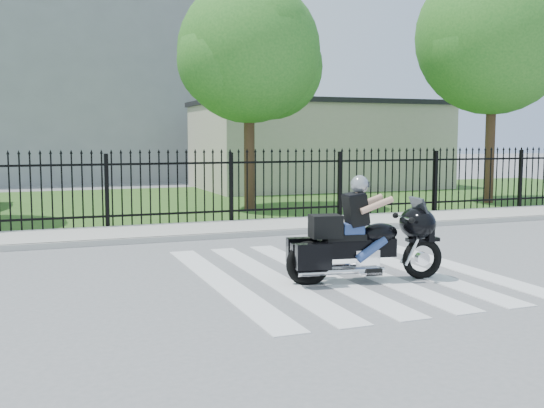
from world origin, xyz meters
name	(u,v)px	position (x,y,z in m)	size (l,w,h in m)	color
ground	(341,272)	(0.00, 0.00, 0.00)	(120.00, 120.00, 0.00)	slate
crosswalk	(341,272)	(0.00, 0.00, 0.01)	(5.00, 5.50, 0.01)	silver
sidewalk	(244,228)	(0.00, 5.00, 0.06)	(40.00, 2.00, 0.12)	#ADAAA3
curb	(258,234)	(0.00, 4.00, 0.06)	(40.00, 0.12, 0.12)	#ADAAA3
grass_strip	(179,202)	(0.00, 12.00, 0.01)	(40.00, 12.00, 0.02)	#2A561D
iron_fence	(231,189)	(0.00, 6.00, 0.90)	(26.00, 0.04, 1.80)	black
tree_mid	(249,52)	(1.50, 9.00, 4.67)	(4.20, 4.20, 6.78)	#382316
tree_right	(494,37)	(9.50, 8.00, 5.39)	(5.00, 5.00, 7.90)	#382316
building_low	(318,147)	(7.00, 16.00, 1.75)	(10.00, 6.00, 3.50)	#B3AB95
building_low_roof	(318,104)	(7.00, 16.00, 3.60)	(10.20, 6.20, 0.20)	black
building_tall	(60,63)	(-3.00, 26.00, 6.00)	(15.00, 10.00, 12.00)	gray
motorcycle_rider	(362,237)	(-0.01, -0.67, 0.67)	(2.48, 1.03, 1.64)	black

